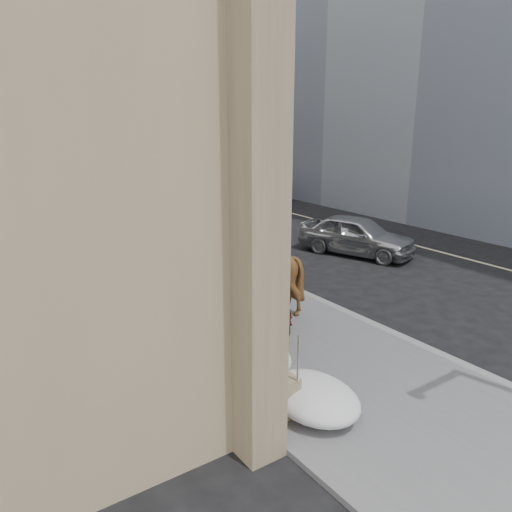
# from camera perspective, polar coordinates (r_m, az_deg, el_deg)

# --- Properties ---
(ground) EXTENTS (140.00, 140.00, 0.00)m
(ground) POSITION_cam_1_polar(r_m,az_deg,el_deg) (12.13, 5.31, -11.30)
(ground) COLOR black
(ground) RESTS_ON ground
(sidewalk) EXTENTS (5.00, 80.00, 0.12)m
(sidewalk) POSITION_cam_1_polar(r_m,az_deg,el_deg) (20.25, -13.06, -0.03)
(sidewalk) COLOR #59595C
(sidewalk) RESTS_ON ground
(curb) EXTENTS (0.24, 80.00, 0.12)m
(curb) POSITION_cam_1_polar(r_m,az_deg,el_deg) (21.30, -6.53, 1.09)
(curb) COLOR slate
(curb) RESTS_ON ground
(lane_line) EXTENTS (0.15, 70.00, 0.01)m
(lane_line) POSITION_cam_1_polar(r_m,az_deg,el_deg) (25.84, 9.07, 3.57)
(lane_line) COLOR #BFB78C
(lane_line) RESTS_ON ground
(far_podium) EXTENTS (2.00, 80.00, 4.00)m
(far_podium) POSITION_cam_1_polar(r_m,az_deg,el_deg) (29.14, 16.49, 8.52)
(far_podium) COLOR #79674E
(far_podium) RESTS_ON ground
(streetlight_mid) EXTENTS (1.71, 0.24, 8.00)m
(streetlight_mid) POSITION_cam_1_polar(r_m,az_deg,el_deg) (24.24, -11.24, 13.57)
(streetlight_mid) COLOR #2D2D30
(streetlight_mid) RESTS_ON ground
(streetlight_far) EXTENTS (1.71, 0.24, 8.00)m
(streetlight_far) POSITION_cam_1_polar(r_m,az_deg,el_deg) (43.30, -22.29, 13.77)
(streetlight_far) COLOR #2D2D30
(streetlight_far) RESTS_ON ground
(traffic_signal) EXTENTS (4.10, 0.22, 6.00)m
(traffic_signal) POSITION_cam_1_polar(r_m,az_deg,el_deg) (31.56, -18.33, 12.58)
(traffic_signal) COLOR #2D2D30
(traffic_signal) RESTS_ON ground
(snow_bank) EXTENTS (1.70, 18.10, 0.76)m
(snow_bank) POSITION_cam_1_polar(r_m,az_deg,el_deg) (17.97, -15.08, -0.90)
(snow_bank) COLOR silver
(snow_bank) RESTS_ON sidewalk
(mounted_horse_left) EXTENTS (1.81, 2.88, 2.78)m
(mounted_horse_left) POSITION_cam_1_polar(r_m,az_deg,el_deg) (12.54, -0.02, -3.83)
(mounted_horse_left) COLOR #532619
(mounted_horse_left) RESTS_ON sidewalk
(mounted_horse_right) EXTENTS (1.87, 2.10, 2.80)m
(mounted_horse_right) POSITION_cam_1_polar(r_m,az_deg,el_deg) (13.92, 0.11, -1.54)
(mounted_horse_right) COLOR #492E15
(mounted_horse_right) RESTS_ON sidewalk
(pedestrian) EXTENTS (1.12, 0.63, 1.81)m
(pedestrian) POSITION_cam_1_polar(r_m,az_deg,el_deg) (15.23, -1.31, -1.23)
(pedestrian) COLOR black
(pedestrian) RESTS_ON sidewalk
(car_silver) EXTENTS (3.34, 5.02, 1.59)m
(car_silver) POSITION_cam_1_polar(r_m,az_deg,el_deg) (20.45, 11.44, 2.36)
(car_silver) COLOR #9FA2A6
(car_silver) RESTS_ON ground
(car_grey) EXTENTS (3.61, 5.48, 1.48)m
(car_grey) POSITION_cam_1_polar(r_m,az_deg,el_deg) (33.46, -1.20, 7.92)
(car_grey) COLOR #57595E
(car_grey) RESTS_ON ground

